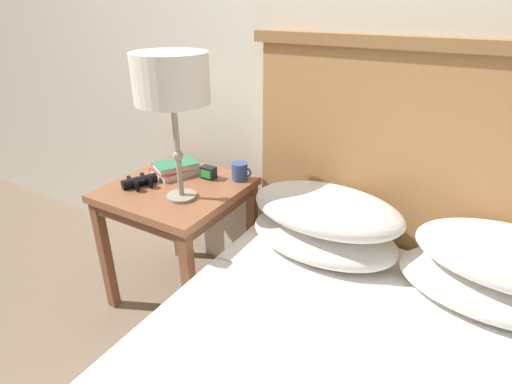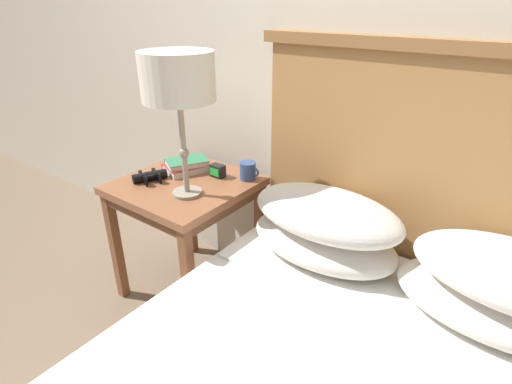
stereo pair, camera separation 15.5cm
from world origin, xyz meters
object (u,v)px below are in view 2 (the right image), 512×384
(book_on_nightstand, at_px, (186,167))
(binoculars_pair, at_px, (150,176))
(book_stacked_on_top, at_px, (187,162))
(alarm_clock, at_px, (217,171))
(coffee_mug, at_px, (248,171))
(nightstand, at_px, (186,198))
(table_lamp, at_px, (178,80))

(book_on_nightstand, distance_m, binoculars_pair, 0.20)
(book_stacked_on_top, bearing_deg, alarm_clock, 11.81)
(book_on_nightstand, height_order, coffee_mug, coffee_mug)
(book_on_nightstand, bearing_deg, coffee_mug, 17.87)
(nightstand, relative_size, book_on_nightstand, 2.59)
(table_lamp, bearing_deg, book_stacked_on_top, 135.66)
(nightstand, height_order, table_lamp, table_lamp)
(alarm_clock, bearing_deg, table_lamp, -84.77)
(nightstand, distance_m, book_stacked_on_top, 0.19)
(binoculars_pair, height_order, alarm_clock, alarm_clock)
(table_lamp, relative_size, book_on_nightstand, 2.48)
(nightstand, xyz_separation_m, coffee_mug, (0.22, 0.21, 0.13))
(binoculars_pair, relative_size, coffee_mug, 1.58)
(nightstand, bearing_deg, table_lamp, -38.56)
(nightstand, relative_size, table_lamp, 1.04)
(table_lamp, height_order, binoculars_pair, table_lamp)
(book_stacked_on_top, distance_m, alarm_clock, 0.18)
(alarm_clock, bearing_deg, book_stacked_on_top, -168.19)
(table_lamp, xyz_separation_m, book_on_nightstand, (-0.20, 0.19, -0.48))
(coffee_mug, bearing_deg, table_lamp, -112.09)
(nightstand, relative_size, book_stacked_on_top, 2.64)
(coffee_mug, relative_size, alarm_clock, 1.47)
(book_on_nightstand, xyz_separation_m, coffee_mug, (0.31, 0.10, 0.03))
(book_on_nightstand, xyz_separation_m, binoculars_pair, (-0.05, -0.19, 0.01))
(binoculars_pair, xyz_separation_m, alarm_clock, (0.22, 0.23, 0.01))
(book_on_nightstand, bearing_deg, table_lamp, -43.57)
(book_stacked_on_top, bearing_deg, table_lamp, -44.34)
(binoculars_pair, xyz_separation_m, coffee_mug, (0.36, 0.29, 0.02))
(nightstand, distance_m, alarm_clock, 0.20)
(nightstand, bearing_deg, coffee_mug, 43.08)
(book_stacked_on_top, bearing_deg, binoculars_pair, -105.22)
(table_lamp, height_order, alarm_clock, table_lamp)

